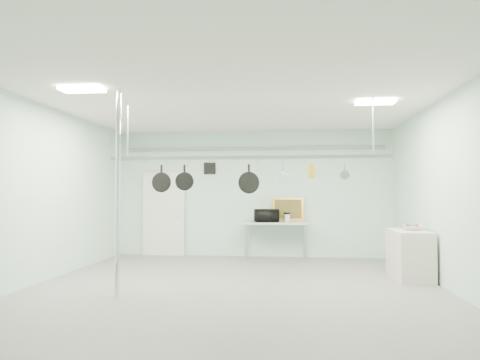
# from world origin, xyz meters

# --- Properties ---
(floor) EXTENTS (8.00, 8.00, 0.00)m
(floor) POSITION_xyz_m (0.00, 0.00, 0.00)
(floor) COLOR gray
(floor) RESTS_ON ground
(ceiling) EXTENTS (7.00, 8.00, 0.02)m
(ceiling) POSITION_xyz_m (0.00, 0.00, 3.19)
(ceiling) COLOR silver
(ceiling) RESTS_ON back_wall
(back_wall) EXTENTS (7.00, 0.02, 3.20)m
(back_wall) POSITION_xyz_m (0.00, 3.99, 1.60)
(back_wall) COLOR silver
(back_wall) RESTS_ON floor
(right_wall) EXTENTS (0.02, 8.00, 3.20)m
(right_wall) POSITION_xyz_m (3.49, 0.00, 1.60)
(right_wall) COLOR silver
(right_wall) RESTS_ON floor
(door) EXTENTS (1.10, 0.10, 2.20)m
(door) POSITION_xyz_m (-2.30, 3.94, 1.05)
(door) COLOR silver
(door) RESTS_ON floor
(wall_vent) EXTENTS (0.30, 0.04, 0.30)m
(wall_vent) POSITION_xyz_m (-1.10, 3.97, 2.25)
(wall_vent) COLOR black
(wall_vent) RESTS_ON back_wall
(conduit_pipe) EXTENTS (6.60, 0.07, 0.07)m
(conduit_pipe) POSITION_xyz_m (0.00, 3.90, 2.75)
(conduit_pipe) COLOR gray
(conduit_pipe) RESTS_ON back_wall
(chrome_pole) EXTENTS (0.08, 0.08, 3.20)m
(chrome_pole) POSITION_xyz_m (-1.70, -0.60, 1.60)
(chrome_pole) COLOR silver
(chrome_pole) RESTS_ON floor
(prep_table) EXTENTS (1.60, 0.70, 0.91)m
(prep_table) POSITION_xyz_m (0.60, 3.60, 0.83)
(prep_table) COLOR #B2D2C4
(prep_table) RESTS_ON floor
(side_cabinet) EXTENTS (0.60, 1.20, 0.90)m
(side_cabinet) POSITION_xyz_m (3.15, 1.40, 0.45)
(side_cabinet) COLOR beige
(side_cabinet) RESTS_ON floor
(pot_rack) EXTENTS (4.80, 0.06, 1.00)m
(pot_rack) POSITION_xyz_m (0.20, 0.30, 2.23)
(pot_rack) COLOR #B7B7BC
(pot_rack) RESTS_ON ceiling
(light_panel_left) EXTENTS (0.65, 0.30, 0.05)m
(light_panel_left) POSITION_xyz_m (-2.20, -0.80, 3.16)
(light_panel_left) COLOR white
(light_panel_left) RESTS_ON ceiling
(light_panel_right) EXTENTS (0.65, 0.30, 0.05)m
(light_panel_right) POSITION_xyz_m (2.40, 0.60, 3.16)
(light_panel_right) COLOR white
(light_panel_right) RESTS_ON ceiling
(microwave) EXTENTS (0.64, 0.50, 0.31)m
(microwave) POSITION_xyz_m (0.39, 3.50, 1.06)
(microwave) COLOR black
(microwave) RESTS_ON prep_table
(coffee_canister) EXTENTS (0.16, 0.16, 0.19)m
(coffee_canister) POSITION_xyz_m (0.89, 3.61, 1.00)
(coffee_canister) COLOR silver
(coffee_canister) RESTS_ON prep_table
(painting_large) EXTENTS (0.78, 0.13, 0.58)m
(painting_large) POSITION_xyz_m (0.91, 3.90, 1.20)
(painting_large) COLOR gold
(painting_large) RESTS_ON prep_table
(painting_small) EXTENTS (0.30, 0.10, 0.25)m
(painting_small) POSITION_xyz_m (1.07, 3.90, 1.03)
(painting_small) COLOR #382613
(painting_small) RESTS_ON prep_table
(fruit_bowl) EXTENTS (0.42, 0.42, 0.09)m
(fruit_bowl) POSITION_xyz_m (3.22, 1.45, 0.94)
(fruit_bowl) COLOR silver
(fruit_bowl) RESTS_ON side_cabinet
(skillet_left) EXTENTS (0.35, 0.09, 0.46)m
(skillet_left) POSITION_xyz_m (-1.29, 0.30, 1.85)
(skillet_left) COLOR black
(skillet_left) RESTS_ON pot_rack
(skillet_mid) EXTENTS (0.32, 0.09, 0.45)m
(skillet_mid) POSITION_xyz_m (-0.88, 0.30, 1.86)
(skillet_mid) COLOR black
(skillet_mid) RESTS_ON pot_rack
(skillet_right) EXTENTS (0.36, 0.19, 0.51)m
(skillet_right) POSITION_xyz_m (0.24, 0.30, 1.83)
(skillet_right) COLOR black
(skillet_right) RESTS_ON pot_rack
(whisk) EXTENTS (0.23, 0.23, 0.32)m
(whisk) POSITION_xyz_m (0.82, 0.30, 1.93)
(whisk) COLOR silver
(whisk) RESTS_ON pot_rack
(grater) EXTENTS (0.10, 0.06, 0.24)m
(grater) POSITION_xyz_m (1.29, 0.30, 1.96)
(grater) COLOR yellow
(grater) RESTS_ON pot_rack
(saucepan) EXTENTS (0.15, 0.09, 0.26)m
(saucepan) POSITION_xyz_m (1.83, 0.30, 1.96)
(saucepan) COLOR #BCBCC1
(saucepan) RESTS_ON pot_rack
(fruit_cluster) EXTENTS (0.24, 0.24, 0.09)m
(fruit_cluster) POSITION_xyz_m (3.22, 1.45, 0.98)
(fruit_cluster) COLOR #A6130F
(fruit_cluster) RESTS_ON fruit_bowl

